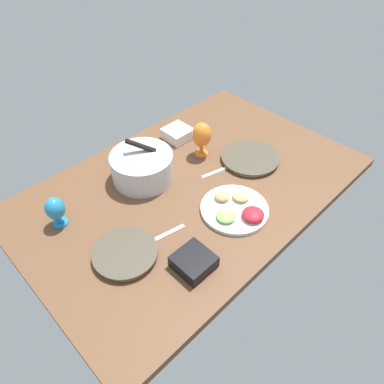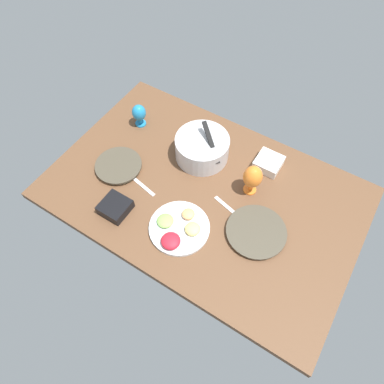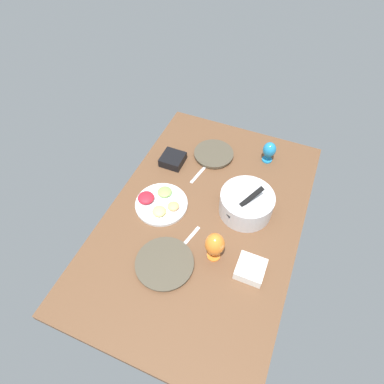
{
  "view_description": "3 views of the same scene",
  "coord_description": "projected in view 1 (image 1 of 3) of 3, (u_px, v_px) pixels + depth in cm",
  "views": [
    {
      "loc": [
        -86.74,
        -88.42,
        112.68
      ],
      "look_at": [
        -7.89,
        -8.16,
        5.69
      ],
      "focal_mm": 33.15,
      "sensor_mm": 36.0,
      "label": 1
    },
    {
      "loc": [
        48.58,
        -89.31,
        154.02
      ],
      "look_at": [
        -2.99,
        -6.97,
        5.69
      ],
      "focal_mm": 33.0,
      "sensor_mm": 36.0,
      "label": 2
    },
    {
      "loc": [
        96.01,
        33.04,
        149.53
      ],
      "look_at": [
        -10.03,
        -11.14,
        5.69
      ],
      "focal_mm": 30.42,
      "sensor_mm": 36.0,
      "label": 3
    }
  ],
  "objects": [
    {
      "name": "ground_plane",
      "position": [
        192.0,
        187.0,
        1.69
      ],
      "size": [
        160.0,
        104.0,
        4.0
      ],
      "primitive_type": "cube",
      "color": "brown"
    },
    {
      "name": "dinner_plate_left",
      "position": [
        125.0,
        253.0,
        1.36
      ],
      "size": [
        25.33,
        25.33,
        2.85
      ],
      "color": "beige",
      "rests_on": "ground_plane"
    },
    {
      "name": "dinner_plate_right",
      "position": [
        250.0,
        158.0,
        1.8
      ],
      "size": [
        29.38,
        29.38,
        2.39
      ],
      "color": "beige",
      "rests_on": "ground_plane"
    },
    {
      "name": "mixing_bowl",
      "position": [
        142.0,
        166.0,
        1.66
      ],
      "size": [
        29.31,
        29.31,
        20.47
      ],
      "color": "silver",
      "rests_on": "ground_plane"
    },
    {
      "name": "fruit_platter",
      "position": [
        236.0,
        209.0,
        1.53
      ],
      "size": [
        29.75,
        29.75,
        5.5
      ],
      "color": "silver",
      "rests_on": "ground_plane"
    },
    {
      "name": "hurricane_glass_blue",
      "position": [
        55.0,
        209.0,
        1.44
      ],
      "size": [
        8.11,
        8.11,
        14.22
      ],
      "color": "#2181B9",
      "rests_on": "ground_plane"
    },
    {
      "name": "hurricane_glass_orange",
      "position": [
        202.0,
        136.0,
        1.77
      ],
      "size": [
        9.81,
        9.81,
        18.48
      ],
      "color": "orange",
      "rests_on": "ground_plane"
    },
    {
      "name": "square_bowl_black",
      "position": [
        194.0,
        261.0,
        1.32
      ],
      "size": [
        13.71,
        13.71,
        5.51
      ],
      "color": "black",
      "rests_on": "ground_plane"
    },
    {
      "name": "square_bowl_white",
      "position": [
        178.0,
        133.0,
        1.93
      ],
      "size": [
        13.56,
        13.56,
        5.63
      ],
      "color": "white",
      "rests_on": "ground_plane"
    },
    {
      "name": "fork_by_left_plate",
      "position": [
        165.0,
        234.0,
        1.45
      ],
      "size": [
        18.01,
        5.27,
        0.6
      ],
      "primitive_type": "cube",
      "rotation": [
        0.0,
        0.0,
        -0.2
      ],
      "color": "silver",
      "rests_on": "ground_plane"
    },
    {
      "name": "fork_by_right_plate",
      "position": [
        218.0,
        171.0,
        1.74
      ],
      "size": [
        17.9,
        6.13,
        0.6
      ],
      "primitive_type": "cube",
      "rotation": [
        0.0,
        0.0,
        -0.25
      ],
      "color": "silver",
      "rests_on": "ground_plane"
    }
  ]
}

